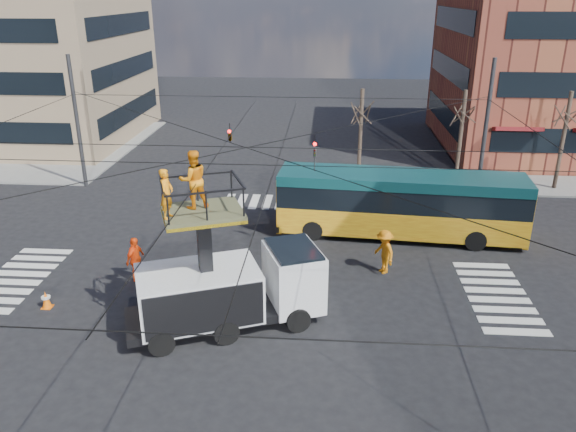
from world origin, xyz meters
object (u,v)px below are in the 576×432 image
(worker_ground, at_px, (135,259))
(flagger, at_px, (384,252))
(utility_truck, at_px, (229,273))
(city_bus, at_px, (400,203))
(traffic_cone, at_px, (46,300))

(worker_ground, xyz_separation_m, flagger, (10.40, 1.49, 0.01))
(utility_truck, distance_m, city_bus, 11.02)
(utility_truck, xyz_separation_m, traffic_cone, (-7.26, 0.59, -1.75))
(city_bus, height_order, traffic_cone, city_bus)
(worker_ground, height_order, flagger, flagger)
(utility_truck, xyz_separation_m, city_bus, (6.96, 8.54, -0.37))
(utility_truck, relative_size, flagger, 3.74)
(utility_truck, bearing_deg, city_bus, 29.43)
(utility_truck, bearing_deg, traffic_cone, 153.91)
(utility_truck, xyz_separation_m, worker_ground, (-4.50, 3.01, -1.12))
(utility_truck, relative_size, traffic_cone, 10.65)
(utility_truck, bearing_deg, flagger, 15.85)
(traffic_cone, height_order, flagger, flagger)
(traffic_cone, bearing_deg, utility_truck, -4.67)
(city_bus, relative_size, flagger, 6.13)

